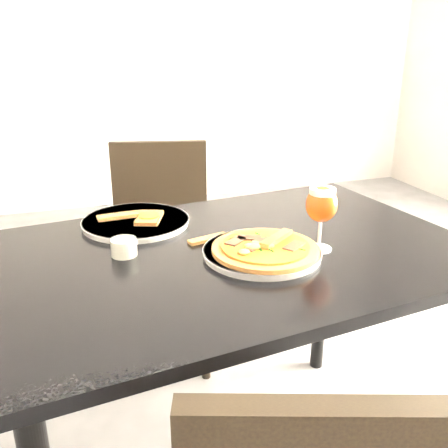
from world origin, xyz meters
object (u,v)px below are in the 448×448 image
object	(u,v)px
chair_far	(161,244)
pizza	(265,248)
dining_table	(236,280)
beer_glass	(322,205)

from	to	relation	value
chair_far	pizza	distance (m)	0.86
dining_table	beer_glass	bearing A→B (deg)	-26.81
beer_glass	chair_far	bearing A→B (deg)	107.58
dining_table	pizza	size ratio (longest dim) A/B	4.88
dining_table	beer_glass	distance (m)	0.30
chair_far	pizza	size ratio (longest dim) A/B	3.31
chair_far	beer_glass	size ratio (longest dim) A/B	5.23
pizza	beer_glass	xyz separation A→B (m)	(0.15, -0.00, 0.10)
chair_far	pizza	bearing A→B (deg)	-69.02
pizza	beer_glass	world-z (taller)	beer_glass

